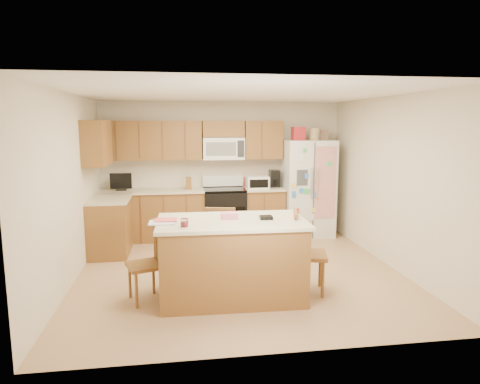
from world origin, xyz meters
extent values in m
plane|color=tan|center=(0.00, 0.00, 0.00)|extent=(4.50, 4.50, 0.00)
cube|color=beige|center=(0.00, 2.25, 1.25)|extent=(4.50, 0.10, 2.50)
cube|color=beige|center=(0.00, -2.25, 1.25)|extent=(4.50, 0.10, 2.50)
cube|color=beige|center=(-2.25, 0.00, 1.25)|extent=(0.10, 4.50, 2.50)
cube|color=beige|center=(2.25, 0.00, 1.25)|extent=(0.10, 4.50, 2.50)
cube|color=white|center=(0.00, 0.00, 2.50)|extent=(4.50, 4.50, 0.04)
cube|color=brown|center=(-1.31, 1.95, 0.44)|extent=(1.87, 0.60, 0.88)
cube|color=brown|center=(0.74, 1.95, 0.44)|extent=(0.72, 0.60, 0.88)
cube|color=brown|center=(-1.95, 1.17, 0.44)|extent=(0.60, 0.95, 0.88)
cube|color=beige|center=(-1.31, 1.94, 0.90)|extent=(1.87, 0.64, 0.04)
cube|color=beige|center=(0.74, 1.94, 0.90)|extent=(0.72, 0.64, 0.04)
cube|color=beige|center=(-1.94, 1.17, 0.90)|extent=(0.64, 0.95, 0.04)
cube|color=brown|center=(-1.32, 2.08, 1.80)|extent=(1.85, 0.33, 0.70)
cube|color=brown|center=(0.75, 2.08, 1.80)|extent=(0.70, 0.33, 0.70)
cube|color=brown|center=(0.00, 2.08, 2.00)|extent=(0.76, 0.33, 0.29)
cube|color=brown|center=(-2.08, 1.17, 1.80)|extent=(0.33, 0.95, 0.70)
cube|color=brown|center=(-1.90, 1.92, 1.80)|extent=(0.02, 0.01, 0.66)
cube|color=brown|center=(-1.90, 1.65, 0.44)|extent=(0.02, 0.01, 0.84)
cube|color=brown|center=(-1.50, 1.92, 1.80)|extent=(0.02, 0.01, 0.66)
cube|color=brown|center=(-1.50, 1.65, 0.44)|extent=(0.02, 0.01, 0.84)
cube|color=brown|center=(-1.10, 1.92, 1.80)|extent=(0.02, 0.01, 0.66)
cube|color=brown|center=(-1.10, 1.65, 0.44)|extent=(0.02, 0.01, 0.84)
cube|color=brown|center=(-0.70, 1.92, 1.80)|extent=(0.01, 0.01, 0.66)
cube|color=brown|center=(-0.70, 1.65, 0.44)|extent=(0.01, 0.01, 0.84)
cube|color=brown|center=(0.70, 1.92, 1.80)|extent=(0.01, 0.01, 0.66)
cube|color=brown|center=(0.70, 1.65, 0.44)|extent=(0.01, 0.01, 0.84)
cube|color=white|center=(0.00, 2.06, 1.65)|extent=(0.76, 0.38, 0.40)
cube|color=slate|center=(-0.06, 1.86, 1.65)|extent=(0.54, 0.01, 0.24)
cube|color=#262626|center=(0.30, 1.86, 1.65)|extent=(0.12, 0.01, 0.30)
cube|color=brown|center=(-0.65, 1.95, 1.03)|extent=(0.10, 0.14, 0.22)
cube|color=black|center=(-1.85, 1.97, 0.93)|extent=(0.18, 0.12, 0.02)
cube|color=black|center=(-1.85, 1.97, 1.09)|extent=(0.38, 0.03, 0.28)
cube|color=red|center=(0.58, 2.03, 1.01)|extent=(0.35, 0.22, 0.18)
cube|color=white|center=(0.60, 1.80, 1.04)|extent=(0.40, 0.28, 0.23)
cube|color=black|center=(0.60, 1.66, 1.04)|extent=(0.34, 0.01, 0.15)
cube|color=black|center=(0.96, 2.00, 1.08)|extent=(0.18, 0.22, 0.32)
cylinder|color=black|center=(0.96, 1.93, 1.01)|extent=(0.12, 0.12, 0.12)
cube|color=black|center=(0.00, 1.93, 0.44)|extent=(0.76, 0.64, 0.88)
cube|color=black|center=(0.00, 1.60, 0.42)|extent=(0.68, 0.01, 0.42)
cube|color=black|center=(0.00, 1.93, 0.91)|extent=(0.76, 0.64, 0.03)
cube|color=white|center=(0.00, 2.19, 1.03)|extent=(0.76, 0.10, 0.20)
cube|color=white|center=(1.57, 1.88, 0.90)|extent=(0.90, 0.75, 1.80)
cube|color=#4C4C4C|center=(1.57, 1.49, 0.90)|extent=(0.02, 0.01, 1.75)
cube|color=silver|center=(1.52, 1.47, 1.05)|extent=(0.02, 0.03, 0.55)
cube|color=silver|center=(1.62, 1.47, 1.05)|extent=(0.02, 0.03, 0.55)
cube|color=#3F3F44|center=(1.35, 1.49, 1.15)|extent=(0.20, 0.01, 0.28)
cube|color=#D84C59|center=(1.77, 1.49, 1.05)|extent=(0.42, 0.01, 1.30)
cube|color=#B42228|center=(1.37, 1.88, 1.92)|extent=(0.22, 0.22, 0.24)
cylinder|color=tan|center=(1.67, 1.82, 1.91)|extent=(0.18, 0.18, 0.22)
cube|color=#866653|center=(1.85, 1.96, 1.89)|extent=(0.18, 0.20, 0.18)
cube|color=brown|center=(-0.22, -0.89, 0.46)|extent=(1.70, 0.98, 0.92)
cube|color=beige|center=(-0.22, -0.89, 0.94)|extent=(1.78, 1.06, 0.04)
cylinder|color=#B42228|center=(-0.78, -1.14, 0.99)|extent=(0.08, 0.08, 0.06)
cylinder|color=white|center=(-0.78, -1.14, 1.01)|extent=(0.09, 0.09, 0.09)
cube|color=pink|center=(-0.23, -0.79, 1.00)|extent=(0.20, 0.15, 0.07)
cube|color=black|center=(0.19, -0.90, 0.98)|extent=(0.15, 0.12, 0.04)
cube|color=white|center=(-1.03, -0.95, 0.97)|extent=(0.31, 0.25, 0.01)
cube|color=#D84C4C|center=(-0.99, -0.87, 0.99)|extent=(0.26, 0.21, 0.01)
cylinder|color=white|center=(-0.53, -1.15, 0.97)|extent=(0.14, 0.05, 0.01)
cube|color=brown|center=(-1.25, -0.84, 0.44)|extent=(0.50, 0.51, 0.04)
cylinder|color=brown|center=(-1.45, -0.73, 0.21)|extent=(0.04, 0.04, 0.42)
cylinder|color=brown|center=(-1.34, -1.05, 0.21)|extent=(0.04, 0.04, 0.42)
cylinder|color=brown|center=(-1.17, -0.64, 0.21)|extent=(0.04, 0.04, 0.42)
cylinder|color=brown|center=(-1.06, -0.95, 0.21)|extent=(0.04, 0.04, 0.42)
cylinder|color=brown|center=(-1.15, -0.65, 0.69)|extent=(0.02, 0.02, 0.47)
cylinder|color=brown|center=(-1.12, -0.72, 0.69)|extent=(0.02, 0.02, 0.47)
cylinder|color=brown|center=(-1.10, -0.79, 0.69)|extent=(0.02, 0.02, 0.47)
cylinder|color=brown|center=(-1.07, -0.86, 0.69)|extent=(0.02, 0.02, 0.47)
cylinder|color=brown|center=(-1.05, -0.93, 0.69)|extent=(0.02, 0.02, 0.47)
cube|color=brown|center=(-1.10, -0.79, 0.93)|extent=(0.16, 0.38, 0.05)
cube|color=brown|center=(-0.26, -0.09, 0.46)|extent=(0.50, 0.49, 0.05)
cylinder|color=brown|center=(-0.06, 0.03, 0.22)|extent=(0.04, 0.04, 0.44)
cylinder|color=brown|center=(-0.40, 0.10, 0.22)|extent=(0.04, 0.04, 0.44)
cylinder|color=brown|center=(-0.12, -0.27, 0.22)|extent=(0.04, 0.04, 0.44)
cylinder|color=brown|center=(-0.46, -0.20, 0.22)|extent=(0.04, 0.04, 0.44)
cylinder|color=brown|center=(-0.15, -0.29, 0.72)|extent=(0.02, 0.02, 0.49)
cylinder|color=brown|center=(-0.22, -0.27, 0.72)|extent=(0.02, 0.02, 0.49)
cylinder|color=brown|center=(-0.30, -0.26, 0.72)|extent=(0.02, 0.02, 0.49)
cylinder|color=brown|center=(-0.37, -0.24, 0.72)|extent=(0.02, 0.02, 0.49)
cylinder|color=brown|center=(-0.45, -0.23, 0.72)|extent=(0.02, 0.02, 0.49)
cube|color=brown|center=(-0.30, -0.26, 0.97)|extent=(0.41, 0.12, 0.05)
cube|color=brown|center=(0.76, -0.85, 0.48)|extent=(0.52, 0.53, 0.05)
cylinder|color=brown|center=(0.87, -1.07, 0.23)|extent=(0.04, 0.04, 0.46)
cylinder|color=brown|center=(0.95, -0.72, 0.23)|extent=(0.04, 0.04, 0.46)
cylinder|color=brown|center=(0.56, -0.99, 0.23)|extent=(0.04, 0.04, 0.46)
cylinder|color=brown|center=(0.64, -0.64, 0.23)|extent=(0.04, 0.04, 0.46)
cylinder|color=brown|center=(0.54, -0.97, 0.75)|extent=(0.02, 0.02, 0.51)
cylinder|color=brown|center=(0.56, -0.89, 0.75)|extent=(0.02, 0.02, 0.51)
cylinder|color=brown|center=(0.58, -0.81, 0.75)|extent=(0.02, 0.02, 0.51)
cylinder|color=brown|center=(0.60, -0.73, 0.75)|extent=(0.02, 0.02, 0.51)
cylinder|color=brown|center=(0.62, -0.66, 0.75)|extent=(0.02, 0.02, 0.51)
cube|color=brown|center=(0.58, -0.81, 1.01)|extent=(0.14, 0.42, 0.05)
camera|label=1|loc=(-0.84, -5.81, 2.09)|focal=32.00mm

